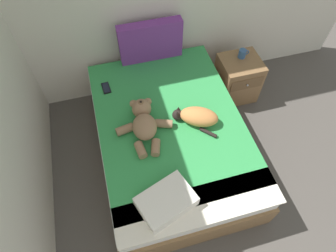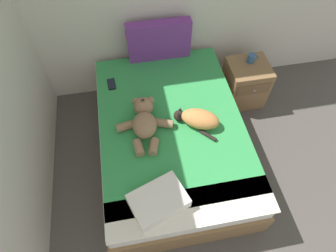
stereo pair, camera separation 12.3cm
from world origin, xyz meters
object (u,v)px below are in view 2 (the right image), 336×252
teddy_bear (144,120)px  nightstand (245,83)px  throw_pillow (158,201)px  patterned_cushion (159,41)px  cell_phone (111,84)px  mug (251,58)px  bed (171,138)px  cat (198,119)px

teddy_bear → nightstand: bearing=25.6°
throw_pillow → patterned_cushion: bearing=80.3°
cell_phone → mug: size_ratio=1.28×
bed → throw_pillow: 0.83m
throw_pillow → cat: bearing=55.3°
patterned_cushion → nightstand: 1.09m
patterned_cushion → teddy_bear: patterned_cushion is taller
teddy_bear → throw_pillow: bearing=-89.8°
cat → teddy_bear: size_ratio=0.72×
patterned_cushion → teddy_bear: size_ratio=1.12×
nightstand → cat: bearing=-139.2°
bed → nightstand: (0.96, 0.58, -0.01)m
cat → mug: 1.04m
bed → patterned_cushion: size_ratio=2.95×
cat → nightstand: bearing=40.8°
cat → nightstand: (0.74, 0.64, -0.35)m
throw_pillow → mug: 1.84m
bed → cell_phone: (-0.50, 0.56, 0.28)m
cell_phone → mug: mug is taller
throw_pillow → nightstand: throw_pillow is taller
cat → teddy_bear: 0.47m
patterned_cushion → cell_phone: size_ratio=4.23×
cat → throw_pillow: size_ratio=1.03×
patterned_cushion → throw_pillow: bearing=-99.7°
bed → cat: (0.23, -0.06, 0.34)m
patterned_cushion → mug: 0.99m
nightstand → cell_phone: bearing=-179.2°
patterned_cushion → cat: size_ratio=1.56×
mug → nightstand: bearing=-109.3°
nightstand → mug: mug is taller
cat → cell_phone: bearing=139.5°
cell_phone → bed: bearing=-48.4°
patterned_cushion → throw_pillow: (-0.27, -1.60, -0.16)m
bed → mug: (0.99, 0.65, 0.30)m
teddy_bear → bed: bearing=-1.4°
cell_phone → teddy_bear: bearing=-64.9°
nightstand → throw_pillow: bearing=-132.6°
cell_phone → throw_pillow: bearing=-78.4°
teddy_bear → cell_phone: 0.62m
bed → cell_phone: 0.80m
throw_pillow → nightstand: bearing=47.4°
cell_phone → nightstand: (1.46, 0.02, -0.28)m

